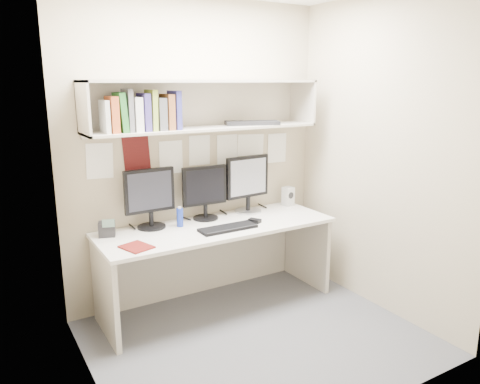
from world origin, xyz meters
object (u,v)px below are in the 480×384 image
desk (217,265)px  speaker (288,196)px  monitor_right (248,182)px  keyboard (228,228)px  monitor_center (205,190)px  monitor_left (150,196)px  maroon_notebook (137,247)px  desk_phone (107,229)px

desk → speaker: size_ratio=10.98×
monitor_right → keyboard: 0.62m
desk → monitor_center: monitor_center is taller
keyboard → speaker: size_ratio=2.64×
monitor_left → maroon_notebook: 0.55m
speaker → monitor_right: bearing=170.6°
monitor_left → speaker: (1.39, -0.01, -0.18)m
desk → desk_phone: size_ratio=13.25×
keyboard → speaker: bearing=22.4°
speaker → monitor_left: bearing=171.3°
desk → desk_phone: 0.99m
desk → keyboard: size_ratio=4.16×
speaker → desk_phone: speaker is taller
monitor_right → maroon_notebook: monitor_right is taller
monitor_left → speaker: 1.41m
desk_phone → desk: bearing=6.4°
keyboard → speaker: speaker is taller
monitor_center → desk_phone: 0.89m
desk → monitor_right: bearing=26.4°
monitor_left → monitor_center: 0.50m
desk → speaker: (0.90, 0.21, 0.46)m
desk → monitor_center: bearing=89.7°
monitor_left → desk_phone: 0.43m
speaker → maroon_notebook: speaker is taller
keyboard → monitor_left: bearing=144.1°
monitor_left → monitor_center: size_ratio=1.05×
desk_phone → keyboard: bearing=-2.4°
desk → keyboard: 0.41m
maroon_notebook → keyboard: bearing=-15.2°
monitor_center → desk_phone: bearing=-174.7°
speaker → desk: bearing=-175.1°
desk → keyboard: (0.02, -0.15, 0.38)m
monitor_left → monitor_right: size_ratio=0.95×
monitor_left → speaker: size_ratio=2.71×
monitor_left → keyboard: (0.52, -0.37, -0.25)m
monitor_center → keyboard: size_ratio=0.97×
desk → monitor_left: (-0.50, 0.22, 0.63)m
keyboard → desk: bearing=97.5°
monitor_right → speaker: bearing=-5.9°
monitor_center → maroon_notebook: bearing=-148.9°
desk → desk_phone: (-0.87, 0.18, 0.42)m
monitor_left → monitor_center: (0.50, 0.00, -0.01)m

